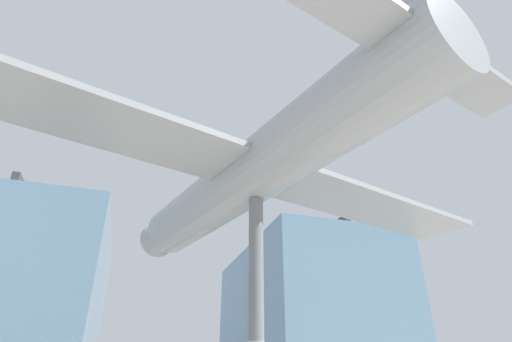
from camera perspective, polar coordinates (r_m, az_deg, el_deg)
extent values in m
cube|color=#60849E|center=(27.87, -31.42, -16.97)|extent=(9.01, 14.50, 10.19)
cube|color=#383A3F|center=(29.04, -28.81, -6.66)|extent=(0.36, 13.77, 0.60)
cube|color=#60849E|center=(29.91, 7.29, -21.07)|extent=(9.01, 14.50, 10.19)
cube|color=#383A3F|center=(31.00, 6.69, -11.14)|extent=(0.36, 13.77, 0.60)
cylinder|color=slate|center=(10.66, 0.00, -19.71)|extent=(0.41, 0.41, 6.30)
cylinder|color=#93999E|center=(11.94, 0.00, 0.00)|extent=(5.41, 13.07, 1.84)
cube|color=#93999E|center=(11.94, 0.00, 0.00)|extent=(19.11, 7.55, 0.18)
cube|color=#93999E|center=(8.75, 22.42, 15.64)|extent=(6.19, 2.68, 0.18)
cube|color=#93999E|center=(9.35, 21.40, 19.60)|extent=(0.48, 1.11, 1.67)
cone|color=#93999E|center=(17.89, -13.13, -8.99)|extent=(1.87, 1.69, 1.57)
sphere|color=black|center=(18.64, -14.11, -9.63)|extent=(0.44, 0.44, 0.44)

